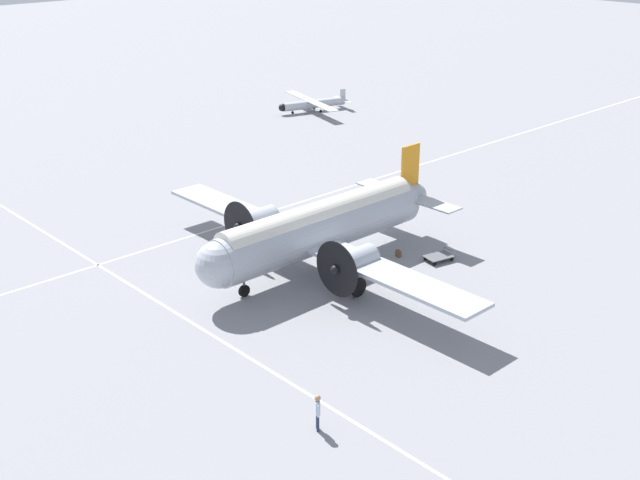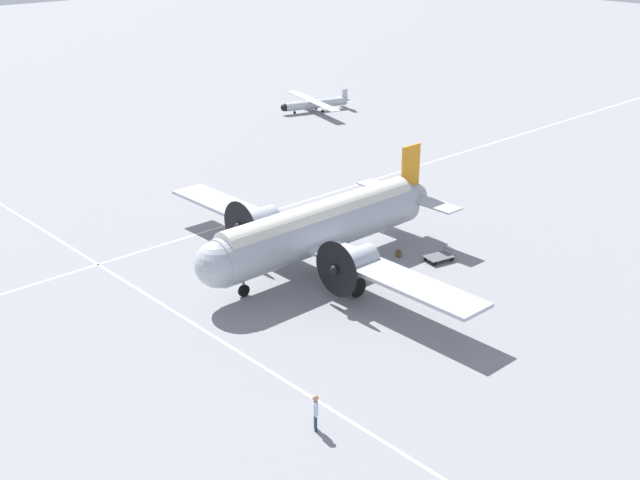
% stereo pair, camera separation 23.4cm
% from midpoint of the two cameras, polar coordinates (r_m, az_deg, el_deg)
% --- Properties ---
extents(ground_plane, '(300.00, 300.00, 0.00)m').
position_cam_midpoint_polar(ground_plane, '(48.60, -0.14, -1.94)').
color(ground_plane, gray).
extents(apron_line_eastwest, '(120.00, 0.16, 0.01)m').
position_cam_midpoint_polar(apron_line_eastwest, '(43.27, -9.67, -5.56)').
color(apron_line_eastwest, silver).
rests_on(apron_line_eastwest, ground_plane).
extents(apron_line_northsouth, '(0.16, 120.00, 0.01)m').
position_cam_midpoint_polar(apron_line_northsouth, '(55.37, -6.81, 1.06)').
color(apron_line_northsouth, silver).
rests_on(apron_line_northsouth, ground_plane).
extents(airliner_main, '(25.07, 17.61, 6.11)m').
position_cam_midpoint_polar(airliner_main, '(47.28, -0.56, 0.79)').
color(airliner_main, '#ADB2BC').
rests_on(airliner_main, ground_plane).
extents(crew_foreground, '(0.49, 0.38, 1.70)m').
position_cam_midpoint_polar(crew_foreground, '(33.81, -0.38, -11.90)').
color(crew_foreground, navy).
rests_on(crew_foreground, ground_plane).
extents(suitcase_near_door, '(0.37, 0.18, 0.47)m').
position_cam_midpoint_polar(suitcase_near_door, '(50.16, 5.47, -0.97)').
color(suitcase_near_door, brown).
rests_on(suitcase_near_door, ground_plane).
extents(baggage_cart, '(1.49, 1.95, 0.56)m').
position_cam_midpoint_polar(baggage_cart, '(49.90, 8.33, -1.17)').
color(baggage_cart, '#56565B').
rests_on(baggage_cart, ground_plane).
extents(light_aircraft_distant, '(10.58, 8.06, 2.05)m').
position_cam_midpoint_polar(light_aircraft_distant, '(86.37, -0.66, 9.67)').
color(light_aircraft_distant, '#B7BCC6').
rests_on(light_aircraft_distant, ground_plane).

